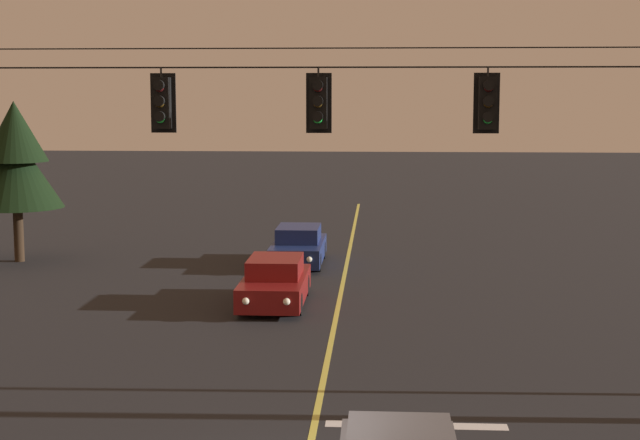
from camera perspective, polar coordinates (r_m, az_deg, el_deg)
lane_centre_stripe at (r=24.81m, az=0.73°, el=-6.87°), size 0.14×60.00×0.01m
stop_bar_paint at (r=18.47m, az=5.71°, el=-11.99°), size 3.40×0.36×0.01m
signal_span_assembly at (r=18.15m, az=-0.20°, el=1.24°), size 19.93×0.32×8.03m
traffic_light_left_inner at (r=18.45m, az=-9.36°, el=6.85°), size 0.48×0.41×1.22m
traffic_light_centre at (r=18.03m, az=-0.10°, el=6.94°), size 0.48×0.41×1.22m
traffic_light_right_inner at (r=18.10m, az=9.87°, el=6.83°), size 0.48×0.41×1.22m
car_oncoming_lead at (r=28.35m, az=-2.68°, el=-3.73°), size 1.80×4.42×1.39m
car_oncoming_trailing at (r=34.95m, az=-1.29°, el=-1.59°), size 1.80×4.42×1.39m
tree_verge_far at (r=36.95m, az=-17.55°, el=3.40°), size 3.39×3.39×5.90m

